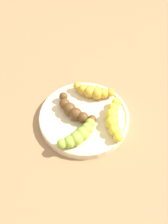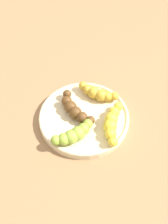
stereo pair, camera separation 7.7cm
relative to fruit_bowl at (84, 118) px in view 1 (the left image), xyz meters
The scene contains 6 objects.
ground_plane 0.01m from the fruit_bowl, ahead, with size 2.40×2.40×0.00m, color #936D47.
fruit_bowl is the anchor object (origin of this frame).
banana_yellow 0.08m from the fruit_bowl, 13.40° to the left, with size 0.08×0.12×0.04m.
banana_spotted 0.08m from the fruit_bowl, 99.97° to the left, with size 0.12×0.05×0.03m.
banana_overripe 0.04m from the fruit_bowl, 165.39° to the right, with size 0.13×0.07×0.03m.
banana_green 0.08m from the fruit_bowl, 71.48° to the right, with size 0.06×0.11×0.04m.
Camera 1 is at (0.23, -0.41, 0.66)m, focal length 46.90 mm.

